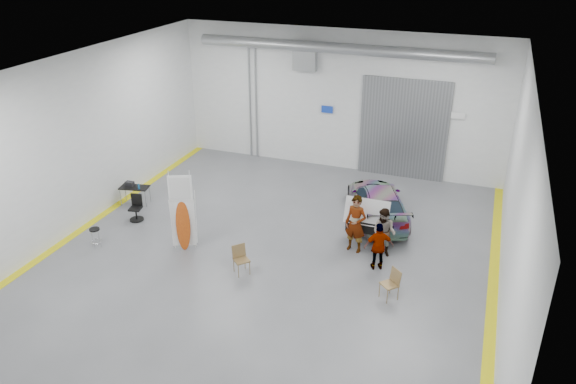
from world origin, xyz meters
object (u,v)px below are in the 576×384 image
(sedan_car, at_px, (378,202))
(folding_chair_near, at_px, (242,265))
(folding_chair_far, at_px, (389,290))
(surfboard_display, at_px, (180,218))
(work_table, at_px, (133,187))
(office_chair, at_px, (137,209))
(person_b, at_px, (384,232))
(shop_stool, at_px, (96,238))
(person_a, at_px, (356,224))
(person_c, at_px, (379,246))

(sedan_car, height_order, folding_chair_near, sedan_car)
(folding_chair_near, distance_m, folding_chair_far, 4.47)
(surfboard_display, xyz_separation_m, folding_chair_far, (6.93, -0.42, -0.84))
(work_table, xyz_separation_m, office_chair, (0.88, -1.13, -0.27))
(person_b, height_order, shop_stool, person_b)
(sedan_car, relative_size, shop_stool, 6.30)
(surfboard_display, relative_size, office_chair, 2.92)
(person_a, xyz_separation_m, surfboard_display, (-5.37, -1.83, 0.15))
(person_c, distance_m, folding_chair_far, 1.64)
(sedan_car, bearing_deg, folding_chair_near, 36.26)
(person_b, distance_m, shop_stool, 9.43)
(work_table, bearing_deg, person_c, -7.80)
(person_c, bearing_deg, person_a, -65.43)
(office_chair, bearing_deg, folding_chair_near, -32.93)
(sedan_car, height_order, surfboard_display, surfboard_display)
(person_c, xyz_separation_m, folding_chair_near, (-3.84, -1.69, -0.50))
(folding_chair_far, xyz_separation_m, work_table, (-10.36, 2.77, 0.40))
(sedan_car, height_order, office_chair, sedan_car)
(shop_stool, height_order, work_table, work_table)
(folding_chair_near, bearing_deg, person_c, -23.41)
(person_b, distance_m, folding_chair_far, 2.44)
(surfboard_display, bearing_deg, work_table, 122.26)
(person_a, height_order, work_table, person_a)
(folding_chair_far, xyz_separation_m, office_chair, (-9.49, 1.64, 0.13))
(folding_chair_far, relative_size, office_chair, 0.96)
(person_a, bearing_deg, folding_chair_far, -42.91)
(person_a, bearing_deg, surfboard_display, -148.85)
(work_table, bearing_deg, person_a, -3.36)
(person_c, bearing_deg, folding_chair_far, 89.16)
(shop_stool, bearing_deg, person_a, 18.86)
(person_a, relative_size, folding_chair_far, 2.14)
(person_b, relative_size, work_table, 1.39)
(person_b, relative_size, person_c, 1.04)
(sedan_car, distance_m, person_b, 2.58)
(folding_chair_near, bearing_deg, surfboard_display, 117.49)
(person_a, relative_size, person_b, 1.20)
(sedan_car, height_order, person_a, person_a)
(person_b, xyz_separation_m, work_table, (-9.72, 0.47, -0.13))
(surfboard_display, distance_m, folding_chair_far, 6.99)
(person_b, bearing_deg, person_a, -164.56)
(person_c, relative_size, folding_chair_near, 1.73)
(person_c, relative_size, folding_chair_far, 1.72)
(person_c, height_order, work_table, person_c)
(office_chair, bearing_deg, person_b, -7.98)
(shop_stool, bearing_deg, person_b, 17.30)
(sedan_car, xyz_separation_m, work_table, (-9.02, -2.01, 0.06))
(person_a, bearing_deg, person_b, 15.12)
(sedan_car, relative_size, folding_chair_far, 4.77)
(folding_chair_near, bearing_deg, shop_stool, 135.51)
(person_a, bearing_deg, folding_chair_near, -126.85)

